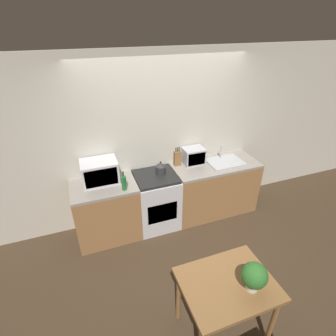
{
  "coord_description": "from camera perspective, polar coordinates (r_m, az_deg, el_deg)",
  "views": [
    {
      "loc": [
        -1.2,
        -2.39,
        2.92
      ],
      "look_at": [
        -0.09,
        0.66,
        1.05
      ],
      "focal_mm": 28.0,
      "sensor_mm": 36.0,
      "label": 1
    }
  ],
  "objects": [
    {
      "name": "ground_plane",
      "position": [
        3.96,
        4.66,
        -17.67
      ],
      "size": [
        16.0,
        16.0,
        0.0
      ],
      "primitive_type": "plane",
      "color": "#3D2D1E"
    },
    {
      "name": "wall_back",
      "position": [
        4.03,
        -1.02,
        6.24
      ],
      "size": [
        10.0,
        0.06,
        2.6
      ],
      "color": "beige",
      "rests_on": "ground_plane"
    },
    {
      "name": "counter_left_run",
      "position": [
        4.0,
        -13.15,
        -9.08
      ],
      "size": [
        0.9,
        0.62,
        0.9
      ],
      "color": "olive",
      "rests_on": "ground_plane"
    },
    {
      "name": "counter_right_run",
      "position": [
        4.46,
        9.86,
        -4.21
      ],
      "size": [
        1.39,
        0.62,
        0.9
      ],
      "color": "olive",
      "rests_on": "ground_plane"
    },
    {
      "name": "stove_range",
      "position": [
        4.11,
        -2.58,
        -7.04
      ],
      "size": [
        0.63,
        0.62,
        0.9
      ],
      "color": "silver",
      "rests_on": "ground_plane"
    },
    {
      "name": "kettle",
      "position": [
        3.87,
        -1.61,
        -0.0
      ],
      "size": [
        0.15,
        0.15,
        0.2
      ],
      "color": "#2D2D2D",
      "rests_on": "stove_range"
    },
    {
      "name": "microwave",
      "position": [
        3.75,
        -14.64,
        -0.8
      ],
      "size": [
        0.49,
        0.36,
        0.32
      ],
      "color": "silver",
      "rests_on": "counter_left_run"
    },
    {
      "name": "bottle",
      "position": [
        3.54,
        -9.57,
        -3.17
      ],
      "size": [
        0.06,
        0.06,
        0.28
      ],
      "color": "#1E662D",
      "rests_on": "counter_left_run"
    },
    {
      "name": "knife_block",
      "position": [
        4.06,
        2.05,
        2.13
      ],
      "size": [
        0.11,
        0.06,
        0.31
      ],
      "color": "brown",
      "rests_on": "counter_right_run"
    },
    {
      "name": "toaster_oven",
      "position": [
        4.14,
        5.56,
        2.65
      ],
      "size": [
        0.33,
        0.26,
        0.26
      ],
      "color": "#ADAFB5",
      "rests_on": "counter_right_run"
    },
    {
      "name": "sink_basin",
      "position": [
        4.3,
        12.25,
        1.41
      ],
      "size": [
        0.55,
        0.41,
        0.24
      ],
      "color": "#ADAFB5",
      "rests_on": "counter_right_run"
    },
    {
      "name": "dining_table",
      "position": [
        2.82,
        12.67,
        -24.54
      ],
      "size": [
        0.87,
        0.68,
        0.77
      ],
      "color": "brown",
      "rests_on": "ground_plane"
    },
    {
      "name": "potted_plant",
      "position": [
        2.62,
        18.26,
        -21.44
      ],
      "size": [
        0.24,
        0.24,
        0.29
      ],
      "color": "beige",
      "rests_on": "dining_table"
    }
  ]
}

